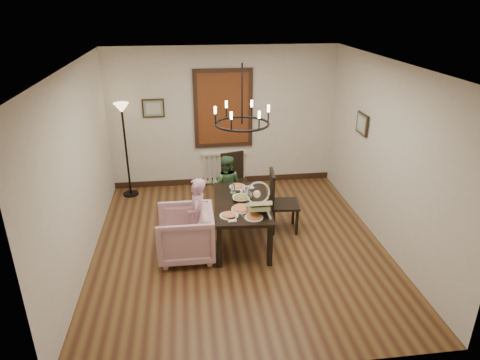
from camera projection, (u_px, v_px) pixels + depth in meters
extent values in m
cube|color=brown|center=(239.00, 245.00, 6.78)|extent=(4.50, 5.00, 0.01)
cube|color=white|center=(239.00, 64.00, 5.68)|extent=(4.50, 5.00, 0.01)
cube|color=silver|center=(223.00, 118.00, 8.51)|extent=(4.50, 0.01, 2.80)
cube|color=silver|center=(79.00, 170.00, 5.96)|extent=(0.01, 5.00, 2.80)
cube|color=silver|center=(386.00, 156.00, 6.49)|extent=(0.01, 5.00, 2.80)
cube|color=black|center=(242.00, 203.00, 6.62)|extent=(0.95, 1.56, 0.05)
cube|color=black|center=(219.00, 247.00, 6.11)|extent=(0.07, 0.07, 0.66)
cube|color=black|center=(218.00, 204.00, 7.38)|extent=(0.07, 0.07, 0.66)
cube|color=black|center=(270.00, 246.00, 6.15)|extent=(0.07, 0.07, 0.66)
cube|color=black|center=(260.00, 203.00, 7.42)|extent=(0.07, 0.07, 0.66)
imported|color=beige|center=(185.00, 234.00, 6.35)|extent=(0.85, 0.83, 0.77)
imported|color=#CC90AA|center=(198.00, 223.00, 6.41)|extent=(0.29, 0.40, 1.01)
imported|color=#3C6139|center=(226.00, 190.00, 7.57)|extent=(0.52, 0.44, 0.93)
imported|color=white|center=(241.00, 198.00, 6.63)|extent=(0.32, 0.32, 0.08)
cylinder|color=tan|center=(242.00, 209.00, 6.35)|extent=(0.30, 0.30, 0.04)
cylinder|color=silver|center=(250.00, 196.00, 6.61)|extent=(0.08, 0.08, 0.15)
cube|color=brown|center=(223.00, 109.00, 8.39)|extent=(1.00, 0.03, 1.40)
cube|color=black|center=(153.00, 108.00, 8.22)|extent=(0.42, 0.03, 0.36)
cube|color=black|center=(362.00, 124.00, 7.21)|extent=(0.03, 0.42, 0.36)
torus|color=black|center=(242.00, 124.00, 6.12)|extent=(0.80, 0.80, 0.04)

